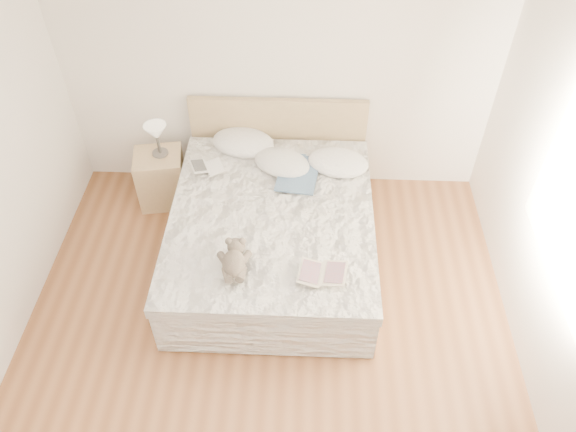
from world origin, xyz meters
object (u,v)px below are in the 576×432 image
object	(u,v)px
photo_book	(207,167)
childrens_book	(322,273)
bed	(273,229)
teddy_bear	(234,269)
nightstand	(161,178)
table_lamp	(156,134)

from	to	relation	value
photo_book	childrens_book	xyz separation A→B (m)	(1.05, -1.19, 0.00)
photo_book	bed	bearing A→B (deg)	-58.56
bed	teddy_bear	distance (m)	0.86
bed	nightstand	distance (m)	1.32
nightstand	childrens_book	size ratio (longest dim) A/B	1.50
photo_book	teddy_bear	world-z (taller)	teddy_bear
childrens_book	teddy_bear	world-z (taller)	teddy_bear
nightstand	childrens_book	distance (m)	2.14
table_lamp	photo_book	bearing A→B (deg)	-27.68
bed	nightstand	bearing A→B (deg)	149.75
childrens_book	teddy_bear	size ratio (longest dim) A/B	1.14
photo_book	teddy_bear	size ratio (longest dim) A/B	0.91
bed	table_lamp	xyz separation A→B (m)	(-1.11, 0.70, 0.49)
bed	photo_book	bearing A→B (deg)	144.42
photo_book	nightstand	bearing A→B (deg)	134.02
bed	nightstand	xyz separation A→B (m)	(-1.14, 0.66, -0.03)
childrens_book	teddy_bear	xyz separation A→B (m)	(-0.67, 0.00, 0.02)
nightstand	photo_book	size ratio (longest dim) A/B	1.89
table_lamp	teddy_bear	world-z (taller)	table_lamp
nightstand	childrens_book	world-z (taller)	childrens_book
table_lamp	childrens_book	world-z (taller)	table_lamp
table_lamp	teddy_bear	size ratio (longest dim) A/B	1.02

